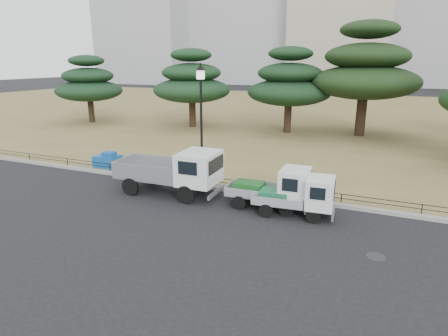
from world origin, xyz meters
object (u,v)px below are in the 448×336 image
at_px(truck_large, 174,170).
at_px(truck_kei_rear, 300,196).
at_px(truck_kei_front, 275,188).
at_px(street_lamp, 201,105).
at_px(tarp_pile, 108,161).

height_order(truck_large, truck_kei_rear, truck_large).
relative_size(truck_kei_front, street_lamp, 0.61).
bearing_deg(truck_kei_front, street_lamp, 158.07).
xyz_separation_m(truck_kei_front, truck_kei_rear, (1.11, -0.34, -0.07)).
relative_size(truck_large, tarp_pile, 3.45).
distance_m(truck_kei_front, tarp_pile, 10.32).
relative_size(street_lamp, tarp_pile, 3.97).
bearing_deg(truck_kei_front, truck_kei_rear, -18.74).
bearing_deg(tarp_pile, truck_kei_rear, -11.50).
height_order(truck_large, truck_kei_front, truck_large).
bearing_deg(truck_large, truck_kei_front, -0.13).
distance_m(truck_kei_front, truck_kei_rear, 1.16).
bearing_deg(tarp_pile, street_lamp, -4.53).
xyz_separation_m(truck_kei_front, tarp_pile, (-10.13, 1.95, -0.36)).
bearing_deg(truck_large, street_lamp, 66.63).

